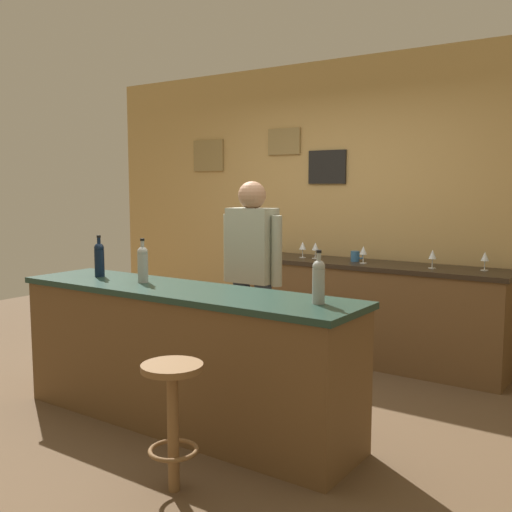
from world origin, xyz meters
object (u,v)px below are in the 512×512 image
wine_glass_c (363,251)px  wine_glass_d (433,255)px  bar_stool (173,406)px  wine_glass_a (303,246)px  coffee_mug (355,256)px  bartender (252,272)px  wine_glass_b (315,247)px  wine_bottle_b (143,263)px  wine_bottle_c (319,280)px  wine_bottle_a (99,258)px  wine_glass_e (485,257)px

wine_glass_c → wine_glass_d: (0.61, 0.03, 0.00)m
bar_stool → wine_glass_a: (-0.83, 2.74, 0.55)m
coffee_mug → bartender: bearing=-100.5°
wine_glass_d → coffee_mug: 0.73m
wine_glass_b → wine_glass_a: bearing=-177.3°
bartender → wine_glass_b: size_ratio=10.45×
wine_glass_a → wine_glass_b: (0.13, 0.01, 0.00)m
wine_bottle_b → wine_glass_b: 2.04m
wine_glass_b → coffee_mug: wine_glass_b is taller
wine_bottle_c → coffee_mug: bearing=109.6°
wine_bottle_a → wine_glass_e: wine_bottle_a is taller
wine_glass_c → coffee_mug: bearing=144.4°
wine_bottle_c → wine_bottle_a: bearing=-179.4°
wine_bottle_b → wine_glass_a: (0.10, 2.02, -0.05)m
bartender → coffee_mug: (0.24, 1.30, 0.01)m
wine_glass_c → wine_bottle_b: bearing=-111.1°
bar_stool → wine_bottle_b: 1.32m
bartender → wine_glass_d: 1.58m
wine_bottle_c → wine_glass_d: 1.96m
wine_bottle_a → wine_bottle_b: same height
wine_bottle_b → wine_glass_a: bearing=87.2°
bartender → wine_bottle_b: 0.85m
bar_stool → coffee_mug: bearing=95.9°
wine_bottle_c → wine_glass_b: size_ratio=1.97×
bar_stool → wine_glass_d: size_ratio=4.39×
wine_glass_a → wine_glass_c: 0.66m
wine_glass_d → coffee_mug: size_ratio=1.24×
bar_stool → wine_bottle_c: wine_bottle_c is taller
wine_glass_a → bartender: bearing=-76.7°
bartender → wine_bottle_a: size_ratio=5.29×
bartender → wine_glass_b: bearing=97.4°
wine_glass_a → wine_glass_d: 1.27m
wine_bottle_a → wine_glass_c: (1.21, 1.95, -0.05)m
wine_glass_e → coffee_mug: (-1.12, -0.06, -0.06)m
wine_bottle_c → wine_glass_d: wine_bottle_c is taller
bar_stool → wine_bottle_c: bearing=59.9°
bar_stool → wine_glass_b: (-0.69, 2.75, 0.55)m
wine_bottle_a → coffee_mug: wine_bottle_a is taller
wine_bottle_a → wine_glass_c: 2.30m
bar_stool → wine_glass_b: wine_glass_b is taller
wine_bottle_c → wine_glass_c: 2.02m
wine_glass_a → wine_glass_e: size_ratio=1.00×
wine_bottle_c → wine_glass_b: 2.29m
wine_bottle_b → wine_bottle_a: bearing=178.9°
bartender → wine_glass_c: bearing=73.7°
wine_bottle_a → coffee_mug: (1.10, 2.03, -0.11)m
wine_glass_c → wine_glass_e: same height
wine_glass_e → coffee_mug: wine_glass_e is taller
bartender → wine_glass_e: (1.36, 1.35, 0.07)m
wine_glass_e → wine_bottle_b: bearing=-130.0°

